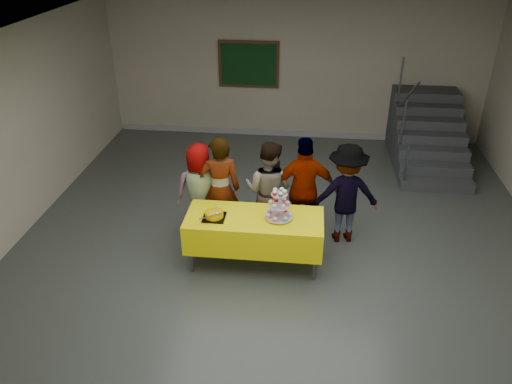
# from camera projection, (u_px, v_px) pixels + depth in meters

# --- Properties ---
(room_shell) EXTENTS (10.00, 10.04, 3.02)m
(room_shell) POSITION_uv_depth(u_px,v_px,m) (280.00, 129.00, 5.95)
(room_shell) COLOR #4C514C
(room_shell) RESTS_ON ground
(bake_table) EXTENTS (1.88, 0.78, 0.77)m
(bake_table) POSITION_uv_depth(u_px,v_px,m) (254.00, 230.00, 6.89)
(bake_table) COLOR #595960
(bake_table) RESTS_ON ground
(cupcake_stand) EXTENTS (0.38, 0.38, 0.44)m
(cupcake_stand) POSITION_uv_depth(u_px,v_px,m) (279.00, 207.00, 6.67)
(cupcake_stand) COLOR silver
(cupcake_stand) RESTS_ON bake_table
(bear_cake) EXTENTS (0.32, 0.36, 0.12)m
(bear_cake) POSITION_uv_depth(u_px,v_px,m) (214.00, 214.00, 6.74)
(bear_cake) COLOR black
(bear_cake) RESTS_ON bake_table
(schoolchild_a) EXTENTS (0.81, 0.61, 1.50)m
(schoolchild_a) POSITION_uv_depth(u_px,v_px,m) (200.00, 191.00, 7.47)
(schoolchild_a) COLOR slate
(schoolchild_a) RESTS_ON ground
(schoolchild_b) EXTENTS (0.69, 0.53, 1.67)m
(schoolchild_b) POSITION_uv_depth(u_px,v_px,m) (220.00, 190.00, 7.33)
(schoolchild_b) COLOR #5B5C65
(schoolchild_b) RESTS_ON ground
(schoolchild_c) EXTENTS (0.88, 0.76, 1.55)m
(schoolchild_c) POSITION_uv_depth(u_px,v_px,m) (268.00, 190.00, 7.45)
(schoolchild_c) COLOR slate
(schoolchild_c) RESTS_ON ground
(schoolchild_d) EXTENTS (1.01, 0.52, 1.65)m
(schoolchild_d) POSITION_uv_depth(u_px,v_px,m) (304.00, 190.00, 7.36)
(schoolchild_d) COLOR #5C5C65
(schoolchild_d) RESTS_ON ground
(schoolchild_e) EXTENTS (1.08, 0.72, 1.56)m
(schoolchild_e) POSITION_uv_depth(u_px,v_px,m) (346.00, 194.00, 7.34)
(schoolchild_e) COLOR slate
(schoolchild_e) RESTS_ON ground
(staircase) EXTENTS (1.30, 2.40, 2.04)m
(staircase) POSITION_uv_depth(u_px,v_px,m) (426.00, 135.00, 10.06)
(staircase) COLOR #424447
(staircase) RESTS_ON ground
(noticeboard) EXTENTS (1.30, 0.05, 1.00)m
(noticeboard) POSITION_uv_depth(u_px,v_px,m) (249.00, 65.00, 10.60)
(noticeboard) COLOR #472B16
(noticeboard) RESTS_ON ground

